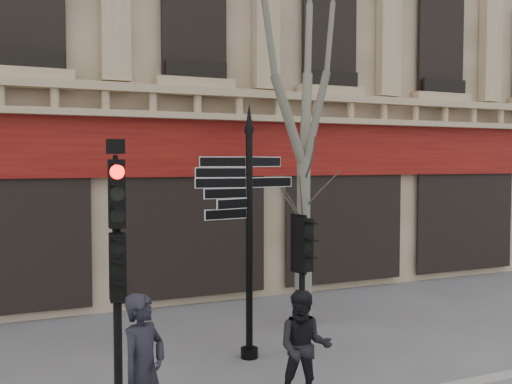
% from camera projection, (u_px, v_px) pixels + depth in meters
% --- Properties ---
extents(ground, '(80.00, 80.00, 0.00)m').
position_uv_depth(ground, '(292.00, 379.00, 8.62)').
color(ground, '#55565A').
rests_on(ground, ground).
extents(fingerpost, '(1.81, 1.81, 4.23)m').
position_uv_depth(fingerpost, '(249.00, 189.00, 9.40)').
color(fingerpost, black).
rests_on(fingerpost, ground).
extents(traffic_signal_main, '(0.42, 0.32, 3.58)m').
position_uv_depth(traffic_signal_main, '(117.00, 240.00, 7.51)').
color(traffic_signal_main, black).
rests_on(traffic_signal_main, ground).
extents(traffic_signal_secondary, '(0.44, 0.35, 2.34)m').
position_uv_depth(traffic_signal_secondary, '(302.00, 260.00, 9.60)').
color(traffic_signal_secondary, black).
rests_on(traffic_signal_secondary, ground).
extents(plane_tree, '(3.07, 3.07, 8.15)m').
position_uv_depth(plane_tree, '(304.00, 38.00, 11.17)').
color(plane_tree, gray).
rests_on(plane_tree, ground).
extents(pedestrian_a, '(0.78, 0.75, 1.81)m').
position_uv_depth(pedestrian_a, '(143.00, 373.00, 6.42)').
color(pedestrian_a, black).
rests_on(pedestrian_a, ground).
extents(pedestrian_b, '(0.94, 0.87, 1.55)m').
position_uv_depth(pedestrian_b, '(304.00, 347.00, 7.69)').
color(pedestrian_b, black).
rests_on(pedestrian_b, ground).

